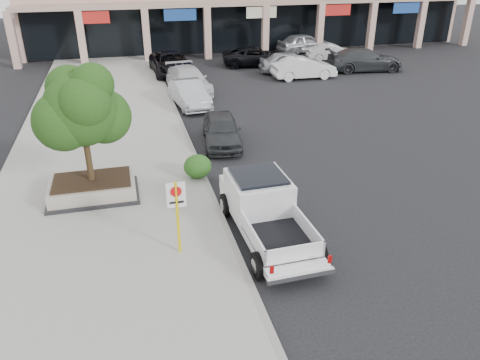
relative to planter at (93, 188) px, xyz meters
The scene contains 18 objects.
ground 6.76m from the planter, 31.36° to the right, with size 120.00×120.00×0.00m, color black.
sidewalk 2.54m from the planter, 84.15° to the left, with size 8.00×52.00×0.15m, color gray.
curb 4.90m from the planter, 30.65° to the left, with size 0.20×52.00×0.15m, color gray.
planter is the anchor object (origin of this frame).
planter_tree 2.95m from the planter, 48.97° to the left, with size 2.90×2.55×4.00m.
no_parking_sign 5.13m from the planter, 59.08° to the right, with size 0.55×0.09×2.30m.
hedge 4.00m from the planter, ahead, with size 1.10×0.99×0.94m, color #143F12.
pickup_truck 6.73m from the planter, 36.39° to the right, with size 2.06×5.56×1.75m, color white, non-canonical shape.
curb_car_a 7.09m from the planter, 36.41° to the left, with size 1.68×4.16×1.42m, color #2B2D30.
curb_car_b 11.73m from the planter, 63.89° to the left, with size 1.56×4.48×1.48m, color #AAADB2.
curb_car_c 14.74m from the planter, 67.73° to the left, with size 2.14×5.28×1.53m, color silver.
curb_car_d 19.17m from the planter, 74.67° to the left, with size 2.68×5.81×1.61m, color black.
lot_car_a 21.84m from the planter, 51.04° to the left, with size 1.85×4.61×1.57m, color #A6A9AE.
lot_car_b 20.63m from the planter, 47.05° to the left, with size 1.59×4.55×1.50m, color silver.
lot_car_c 25.28m from the planter, 39.92° to the left, with size 2.33×5.73×1.66m, color #303235.
lot_car_d 23.22m from the planter, 59.26° to the left, with size 2.39×5.17×1.44m, color black.
lot_car_e 29.76m from the planter, 53.85° to the left, with size 1.98×4.91×1.67m, color #A8ABB0.
lot_car_f 27.42m from the planter, 47.48° to the left, with size 1.43×4.10×1.35m, color silver.
Camera 1 is at (-4.32, -12.46, 8.22)m, focal length 35.00 mm.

